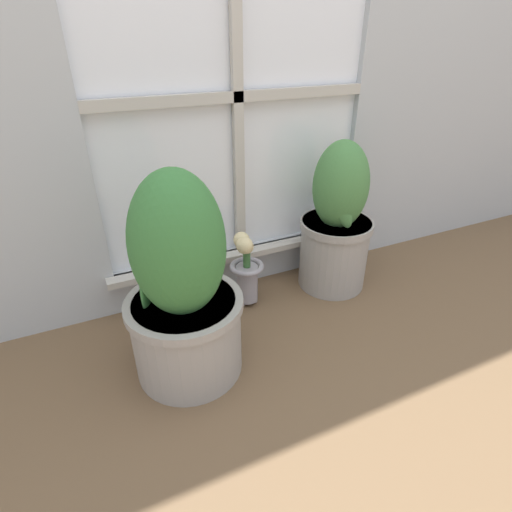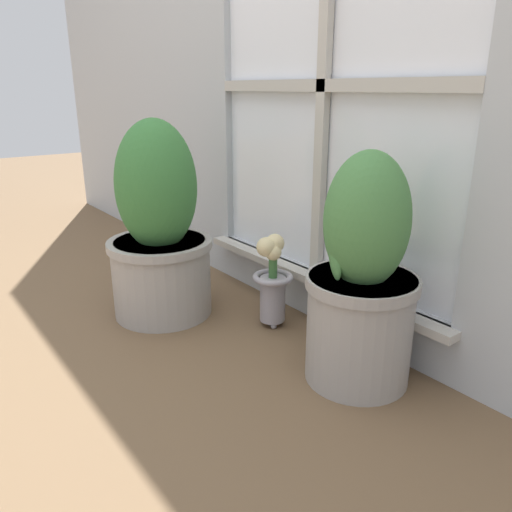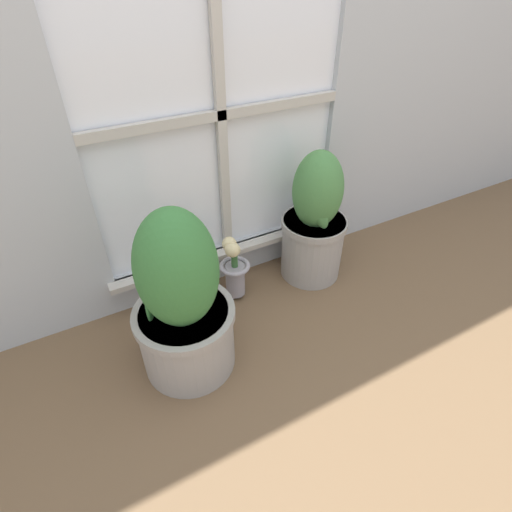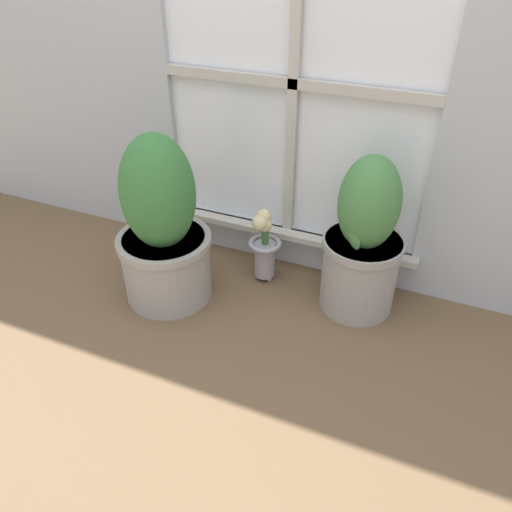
{
  "view_description": "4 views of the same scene",
  "coord_description": "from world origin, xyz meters",
  "views": [
    {
      "loc": [
        -0.54,
        -0.81,
        0.94
      ],
      "look_at": [
        -0.03,
        0.3,
        0.25
      ],
      "focal_mm": 28.0,
      "sensor_mm": 36.0,
      "label": 1
    },
    {
      "loc": [
        1.11,
        -0.56,
        0.74
      ],
      "look_at": [
        0.04,
        0.25,
        0.28
      ],
      "focal_mm": 35.0,
      "sensor_mm": 36.0,
      "label": 2
    },
    {
      "loc": [
        -0.57,
        -0.81,
        1.22
      ],
      "look_at": [
        0.04,
        0.32,
        0.22
      ],
      "focal_mm": 28.0,
      "sensor_mm": 36.0,
      "label": 3
    },
    {
      "loc": [
        0.56,
        -1.14,
        1.23
      ],
      "look_at": [
        -0.05,
        0.31,
        0.14
      ],
      "focal_mm": 35.0,
      "sensor_mm": 36.0,
      "label": 4
    }
  ],
  "objects": [
    {
      "name": "potted_plant_left",
      "position": [
        -0.34,
        0.13,
        0.29
      ],
      "size": [
        0.35,
        0.35,
        0.65
      ],
      "color": "#9E9993",
      "rests_on": "ground_plane"
    },
    {
      "name": "potted_plant_right",
      "position": [
        0.34,
        0.35,
        0.27
      ],
      "size": [
        0.29,
        0.29,
        0.6
      ],
      "color": "#9E9993",
      "rests_on": "ground_plane"
    },
    {
      "name": "ground_plane",
      "position": [
        0.0,
        0.0,
        0.0
      ],
      "size": [
        10.0,
        10.0,
        0.0
      ],
      "primitive_type": "plane",
      "color": "brown"
    },
    {
      "name": "flower_vase",
      "position": [
        -0.04,
        0.37,
        0.16
      ],
      "size": [
        0.13,
        0.13,
        0.3
      ],
      "color": "#99939E",
      "rests_on": "ground_plane"
    }
  ]
}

